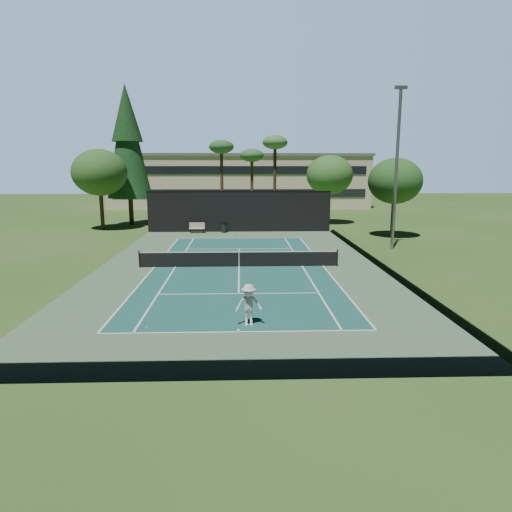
{
  "coord_description": "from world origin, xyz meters",
  "views": [
    {
      "loc": [
        0.12,
        -28.91,
        6.43
      ],
      "look_at": [
        1.0,
        -3.0,
        1.3
      ],
      "focal_mm": 32.0,
      "sensor_mm": 36.0,
      "label": 1
    }
  ],
  "objects_px": {
    "player": "(249,305)",
    "tennis_ball_d": "(170,252)",
    "trash_bin": "(224,228)",
    "tennis_ball_a": "(147,328)",
    "tennis_net": "(239,258)",
    "park_bench": "(197,227)",
    "tennis_ball_b": "(241,258)",
    "tennis_ball_c": "(266,257)"
  },
  "relations": [
    {
      "from": "player",
      "to": "tennis_ball_d",
      "type": "relative_size",
      "value": 28.64
    },
    {
      "from": "tennis_ball_d",
      "to": "trash_bin",
      "type": "distance_m",
      "value": 10.77
    },
    {
      "from": "tennis_ball_d",
      "to": "tennis_ball_a",
      "type": "bearing_deg",
      "value": -84.62
    },
    {
      "from": "trash_bin",
      "to": "tennis_net",
      "type": "bearing_deg",
      "value": -84.42
    },
    {
      "from": "park_bench",
      "to": "trash_bin",
      "type": "bearing_deg",
      "value": 3.01
    },
    {
      "from": "tennis_ball_b",
      "to": "park_bench",
      "type": "distance_m",
      "value": 13.37
    },
    {
      "from": "tennis_ball_d",
      "to": "park_bench",
      "type": "xyz_separation_m",
      "value": [
        1.13,
        9.95,
        0.52
      ]
    },
    {
      "from": "tennis_ball_b",
      "to": "player",
      "type": "bearing_deg",
      "value": -88.59
    },
    {
      "from": "tennis_ball_a",
      "to": "park_bench",
      "type": "xyz_separation_m",
      "value": [
        -0.44,
        26.64,
        0.51
      ]
    },
    {
      "from": "player",
      "to": "park_bench",
      "type": "xyz_separation_m",
      "value": [
        -4.57,
        26.37,
        -0.32
      ]
    },
    {
      "from": "tennis_ball_c",
      "to": "tennis_ball_d",
      "type": "bearing_deg",
      "value": 161.23
    },
    {
      "from": "tennis_ball_a",
      "to": "tennis_ball_b",
      "type": "bearing_deg",
      "value": 74.82
    },
    {
      "from": "tennis_ball_a",
      "to": "tennis_ball_b",
      "type": "relative_size",
      "value": 0.97
    },
    {
      "from": "park_bench",
      "to": "tennis_ball_d",
      "type": "bearing_deg",
      "value": -96.49
    },
    {
      "from": "player",
      "to": "trash_bin",
      "type": "bearing_deg",
      "value": 90.7
    },
    {
      "from": "player",
      "to": "tennis_ball_c",
      "type": "relative_size",
      "value": 26.28
    },
    {
      "from": "tennis_ball_a",
      "to": "park_bench",
      "type": "distance_m",
      "value": 26.65
    },
    {
      "from": "player",
      "to": "tennis_ball_b",
      "type": "relative_size",
      "value": 24.06
    },
    {
      "from": "tennis_net",
      "to": "tennis_ball_d",
      "type": "xyz_separation_m",
      "value": [
        -5.26,
        5.35,
        -0.53
      ]
    },
    {
      "from": "tennis_ball_c",
      "to": "tennis_ball_d",
      "type": "distance_m",
      "value": 7.56
    },
    {
      "from": "player",
      "to": "tennis_ball_c",
      "type": "height_order",
      "value": "player"
    },
    {
      "from": "tennis_ball_a",
      "to": "tennis_net",
      "type": "bearing_deg",
      "value": 71.95
    },
    {
      "from": "tennis_ball_a",
      "to": "tennis_ball_c",
      "type": "relative_size",
      "value": 1.06
    },
    {
      "from": "tennis_ball_b",
      "to": "tennis_net",
      "type": "bearing_deg",
      "value": -92.11
    },
    {
      "from": "tennis_ball_c",
      "to": "tennis_ball_d",
      "type": "xyz_separation_m",
      "value": [
        -7.16,
        2.43,
        -0.0
      ]
    },
    {
      "from": "tennis_ball_b",
      "to": "park_bench",
      "type": "bearing_deg",
      "value": 108.46
    },
    {
      "from": "tennis_net",
      "to": "tennis_ball_b",
      "type": "height_order",
      "value": "tennis_net"
    },
    {
      "from": "tennis_ball_a",
      "to": "trash_bin",
      "type": "relative_size",
      "value": 0.07
    },
    {
      "from": "tennis_net",
      "to": "tennis_ball_c",
      "type": "bearing_deg",
      "value": 57.07
    },
    {
      "from": "player",
      "to": "tennis_ball_a",
      "type": "relative_size",
      "value": 24.68
    },
    {
      "from": "tennis_ball_c",
      "to": "park_bench",
      "type": "relative_size",
      "value": 0.04
    },
    {
      "from": "tennis_ball_b",
      "to": "trash_bin",
      "type": "relative_size",
      "value": 0.08
    },
    {
      "from": "tennis_ball_a",
      "to": "tennis_ball_d",
      "type": "height_order",
      "value": "tennis_ball_a"
    },
    {
      "from": "tennis_net",
      "to": "player",
      "type": "bearing_deg",
      "value": -87.75
    },
    {
      "from": "tennis_net",
      "to": "trash_bin",
      "type": "relative_size",
      "value": 13.65
    },
    {
      "from": "trash_bin",
      "to": "tennis_ball_c",
      "type": "bearing_deg",
      "value": -74.8
    },
    {
      "from": "tennis_ball_a",
      "to": "park_bench",
      "type": "bearing_deg",
      "value": 90.94
    },
    {
      "from": "tennis_net",
      "to": "park_bench",
      "type": "distance_m",
      "value": 15.85
    },
    {
      "from": "tennis_ball_b",
      "to": "tennis_ball_d",
      "type": "distance_m",
      "value": 6.01
    },
    {
      "from": "tennis_ball_c",
      "to": "park_bench",
      "type": "height_order",
      "value": "park_bench"
    },
    {
      "from": "tennis_ball_c",
      "to": "trash_bin",
      "type": "distance_m",
      "value": 12.98
    },
    {
      "from": "tennis_ball_a",
      "to": "tennis_ball_b",
      "type": "xyz_separation_m",
      "value": [
        3.79,
        13.97,
        0.0
      ]
    }
  ]
}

